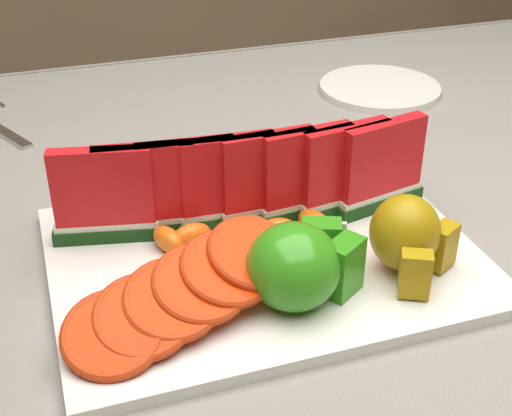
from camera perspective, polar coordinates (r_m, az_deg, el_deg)
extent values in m
cube|color=#4A2F19|center=(0.80, 1.35, -1.08)|extent=(1.40, 0.90, 0.03)
cube|color=#4A2F19|center=(1.56, 18.73, -1.54)|extent=(0.06, 0.06, 0.72)
cube|color=gray|center=(0.79, 1.37, 0.09)|extent=(1.52, 1.02, 0.01)
cube|color=gray|center=(1.27, -6.53, 7.67)|extent=(1.52, 0.01, 0.20)
cube|color=silver|center=(0.69, 0.60, -3.96)|extent=(0.40, 0.30, 0.01)
ellipsoid|color=#237B1B|center=(0.61, 3.01, -4.69)|extent=(0.09, 0.09, 0.08)
cube|color=#237B1B|center=(0.62, 7.02, -4.83)|extent=(0.04, 0.04, 0.06)
cube|color=beige|center=(0.63, 7.52, -4.72)|extent=(0.03, 0.02, 0.05)
cube|color=#237B1B|center=(0.65, 5.17, -3.24)|extent=(0.04, 0.03, 0.06)
cube|color=beige|center=(0.65, 5.66, -3.14)|extent=(0.03, 0.02, 0.05)
ellipsoid|color=#A8771D|center=(0.65, 11.82, -1.92)|extent=(0.07, 0.07, 0.07)
cube|color=#A8771D|center=(0.63, 12.61, -5.17)|extent=(0.03, 0.03, 0.04)
cube|color=#A8771D|center=(0.67, 14.69, -2.97)|extent=(0.03, 0.03, 0.04)
cylinder|color=silver|center=(1.10, 9.87, 9.43)|extent=(0.20, 0.20, 0.01)
cube|color=#0C3F17|center=(0.71, -11.75, -1.95)|extent=(0.11, 0.04, 0.01)
cube|color=silver|center=(0.71, -11.83, -1.27)|extent=(0.10, 0.04, 0.01)
cube|color=red|center=(0.69, -12.20, 1.69)|extent=(0.10, 0.04, 0.08)
cube|color=#0C3F17|center=(0.71, -8.54, -1.59)|extent=(0.11, 0.04, 0.01)
cube|color=silver|center=(0.71, -8.60, -0.91)|extent=(0.10, 0.03, 0.01)
cube|color=red|center=(0.69, -8.87, 2.06)|extent=(0.10, 0.03, 0.08)
cube|color=#0C3F17|center=(0.72, -5.34, -1.23)|extent=(0.11, 0.03, 0.01)
cube|color=silver|center=(0.71, -5.38, -0.55)|extent=(0.10, 0.03, 0.01)
cube|color=red|center=(0.69, -5.55, 2.42)|extent=(0.10, 0.02, 0.08)
cube|color=#0C3F17|center=(0.72, -2.18, -0.87)|extent=(0.11, 0.02, 0.01)
cube|color=silver|center=(0.72, -2.20, -0.20)|extent=(0.10, 0.02, 0.01)
cube|color=red|center=(0.70, -2.27, 2.76)|extent=(0.10, 0.02, 0.08)
cube|color=#0C3F17|center=(0.73, 0.93, -0.52)|extent=(0.11, 0.02, 0.01)
cube|color=silver|center=(0.72, 0.93, 0.16)|extent=(0.10, 0.02, 0.01)
cube|color=red|center=(0.70, 0.96, 3.10)|extent=(0.10, 0.02, 0.08)
cube|color=#0C3F17|center=(0.74, 3.97, -0.17)|extent=(0.11, 0.03, 0.01)
cube|color=silver|center=(0.73, 4.00, 0.50)|extent=(0.10, 0.03, 0.01)
cube|color=red|center=(0.71, 4.12, 3.42)|extent=(0.10, 0.02, 0.08)
cube|color=#0C3F17|center=(0.75, 6.93, 0.18)|extent=(0.11, 0.04, 0.01)
cube|color=silver|center=(0.74, 6.98, 0.84)|extent=(0.10, 0.03, 0.01)
cube|color=red|center=(0.72, 7.19, 3.71)|extent=(0.10, 0.03, 0.08)
cube|color=#0C3F17|center=(0.76, 9.80, 0.51)|extent=(0.11, 0.04, 0.01)
cube|color=silver|center=(0.76, 9.86, 1.16)|extent=(0.10, 0.04, 0.01)
cube|color=red|center=(0.74, 10.15, 3.99)|extent=(0.10, 0.04, 0.08)
cylinder|color=#F24000|center=(0.58, -11.41, -9.83)|extent=(0.09, 0.09, 0.03)
torus|color=#BC1900|center=(0.58, -11.41, -9.83)|extent=(0.10, 0.10, 0.04)
cylinder|color=#F24000|center=(0.58, -9.03, -8.55)|extent=(0.08, 0.08, 0.03)
torus|color=#BC1900|center=(0.58, -9.03, -8.55)|extent=(0.09, 0.09, 0.04)
cylinder|color=#F24000|center=(0.59, -6.71, -7.28)|extent=(0.08, 0.07, 0.03)
torus|color=#BC1900|center=(0.59, -6.71, -7.28)|extent=(0.09, 0.08, 0.04)
cylinder|color=#F24000|center=(0.60, -4.46, -6.02)|extent=(0.08, 0.08, 0.03)
torus|color=#BC1900|center=(0.60, -4.46, -6.02)|extent=(0.09, 0.09, 0.04)
cylinder|color=#F24000|center=(0.61, -2.28, -4.80)|extent=(0.09, 0.09, 0.03)
torus|color=#BC1900|center=(0.61, -2.28, -4.80)|extent=(0.10, 0.10, 0.04)
cylinder|color=#F24000|center=(0.62, -0.18, -3.60)|extent=(0.10, 0.10, 0.03)
torus|color=#BC1900|center=(0.62, -0.18, -3.60)|extent=(0.11, 0.11, 0.04)
cylinder|color=#F24000|center=(0.75, -10.11, 0.73)|extent=(0.07, 0.07, 0.03)
torus|color=#BC1900|center=(0.75, -10.11, 0.73)|extent=(0.08, 0.08, 0.03)
cylinder|color=#F24000|center=(0.76, -6.57, 1.51)|extent=(0.08, 0.08, 0.03)
torus|color=#BC1900|center=(0.76, -6.57, 1.51)|extent=(0.09, 0.09, 0.03)
cylinder|color=#F24000|center=(0.77, -3.09, 2.27)|extent=(0.08, 0.08, 0.03)
torus|color=#BC1900|center=(0.77, -3.09, 2.27)|extent=(0.09, 0.09, 0.03)
cylinder|color=#F24000|center=(0.78, 0.31, 3.01)|extent=(0.09, 0.09, 0.03)
torus|color=#BC1900|center=(0.78, 0.31, 3.01)|extent=(0.10, 0.10, 0.03)
ellipsoid|color=orange|center=(0.69, -7.08, -2.51)|extent=(0.03, 0.04, 0.02)
ellipsoid|color=orange|center=(0.69, -5.18, -2.19)|extent=(0.04, 0.03, 0.02)
ellipsoid|color=orange|center=(0.67, -2.86, -3.40)|extent=(0.04, 0.04, 0.02)
ellipsoid|color=orange|center=(0.68, -0.85, -2.61)|extent=(0.04, 0.04, 0.02)
ellipsoid|color=orange|center=(0.70, -0.58, -1.51)|extent=(0.04, 0.03, 0.02)
ellipsoid|color=orange|center=(0.70, 1.66, -1.75)|extent=(0.04, 0.02, 0.02)
ellipsoid|color=orange|center=(0.70, 4.51, -1.47)|extent=(0.04, 0.04, 0.02)
ellipsoid|color=orange|center=(0.71, 4.70, -1.16)|extent=(0.04, 0.04, 0.02)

